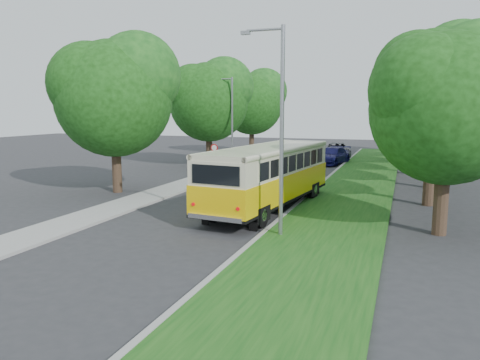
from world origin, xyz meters
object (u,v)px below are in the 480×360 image
(car_grey, at_px, (337,150))
(lamppost_far, at_px, (231,120))
(lamppost_near, at_px, (279,125))
(car_white, at_px, (303,164))
(car_blue, at_px, (332,156))
(car_silver, at_px, (290,169))
(vintage_bus, at_px, (268,178))

(car_grey, bearing_deg, lamppost_far, -128.33)
(lamppost_near, height_order, car_white, lamppost_near)
(lamppost_near, bearing_deg, lamppost_far, 115.71)
(car_blue, bearing_deg, car_silver, -84.96)
(car_white, bearing_deg, lamppost_far, 167.54)
(lamppost_near, bearing_deg, car_white, 99.08)
(lamppost_near, distance_m, car_blue, 25.82)
(vintage_bus, distance_m, car_white, 14.27)
(vintage_bus, distance_m, car_blue, 20.70)
(vintage_bus, height_order, car_silver, vintage_bus)
(lamppost_far, distance_m, car_silver, 7.75)
(lamppost_far, height_order, car_grey, lamppost_far)
(lamppost_far, relative_size, car_silver, 1.66)
(vintage_bus, bearing_deg, car_grey, 97.91)
(lamppost_near, relative_size, vintage_bus, 0.74)
(lamppost_far, height_order, car_silver, lamppost_far)
(car_silver, relative_size, car_blue, 0.85)
(lamppost_near, xyz_separation_m, car_grey, (-2.15, 32.01, -3.62))
(lamppost_far, bearing_deg, car_blue, 44.40)
(lamppost_far, bearing_deg, car_white, 4.98)
(vintage_bus, distance_m, car_grey, 27.20)
(lamppost_far, distance_m, car_grey, 15.47)
(car_blue, bearing_deg, vintage_bus, -78.32)
(lamppost_far, height_order, vintage_bus, lamppost_far)
(car_silver, height_order, car_blue, same)
(lamppost_near, distance_m, car_silver, 15.44)
(car_blue, distance_m, car_grey, 6.52)
(vintage_bus, relative_size, car_grey, 2.00)
(lamppost_near, xyz_separation_m, vintage_bus, (-1.79, 4.82, -2.77))
(lamppost_near, relative_size, car_grey, 1.49)
(lamppost_far, bearing_deg, car_silver, -32.82)
(lamppost_far, height_order, car_blue, lamppost_far)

